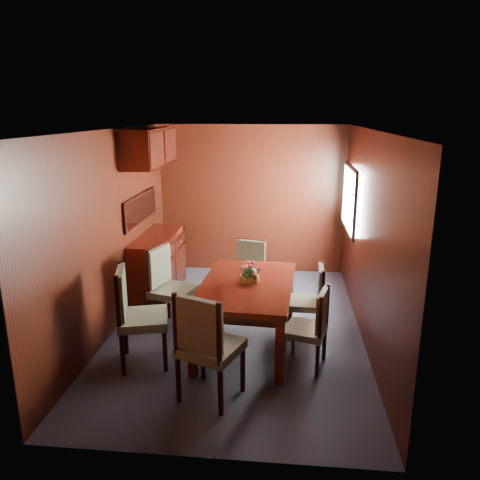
# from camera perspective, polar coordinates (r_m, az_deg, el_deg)

# --- Properties ---
(ground) EXTENTS (4.50, 4.50, 0.00)m
(ground) POSITION_cam_1_polar(r_m,az_deg,el_deg) (5.89, -0.32, -10.74)
(ground) COLOR #313342
(ground) RESTS_ON ground
(room_shell) EXTENTS (3.06, 4.52, 2.41)m
(room_shell) POSITION_cam_1_polar(r_m,az_deg,el_deg) (5.71, -1.03, 5.68)
(room_shell) COLOR black
(room_shell) RESTS_ON ground
(sideboard) EXTENTS (0.48, 1.40, 0.90)m
(sideboard) POSITION_cam_1_polar(r_m,az_deg,el_deg) (6.86, -9.88, -3.05)
(sideboard) COLOR black
(sideboard) RESTS_ON ground
(dining_table) EXTENTS (1.10, 1.66, 0.75)m
(dining_table) POSITION_cam_1_polar(r_m,az_deg,el_deg) (5.26, 0.85, -6.34)
(dining_table) COLOR black
(dining_table) RESTS_ON ground
(chair_left_near) EXTENTS (0.61, 0.62, 1.08)m
(chair_left_near) POSITION_cam_1_polar(r_m,az_deg,el_deg) (5.02, -12.74, -8.43)
(chair_left_near) COLOR black
(chair_left_near) RESTS_ON ground
(chair_left_far) EXTENTS (0.59, 0.60, 1.03)m
(chair_left_far) POSITION_cam_1_polar(r_m,az_deg,el_deg) (5.79, -8.79, -5.21)
(chair_left_far) COLOR black
(chair_left_far) RESTS_ON ground
(chair_right_near) EXTENTS (0.49, 0.51, 0.88)m
(chair_right_near) POSITION_cam_1_polar(r_m,az_deg,el_deg) (4.93, 8.79, -10.11)
(chair_right_near) COLOR black
(chair_right_near) RESTS_ON ground
(chair_right_far) EXTENTS (0.41, 0.43, 0.88)m
(chair_right_far) POSITION_cam_1_polar(r_m,az_deg,el_deg) (5.60, 8.73, -6.87)
(chair_right_far) COLOR black
(chair_right_far) RESTS_ON ground
(chair_head) EXTENTS (0.66, 0.65, 1.08)m
(chair_head) POSITION_cam_1_polar(r_m,az_deg,el_deg) (4.30, -4.21, -12.29)
(chair_head) COLOR black
(chair_head) RESTS_ON ground
(chair_foot) EXTENTS (0.52, 0.51, 0.91)m
(chair_foot) POSITION_cam_1_polar(r_m,az_deg,el_deg) (6.42, 1.12, -3.62)
(chair_foot) COLOR black
(chair_foot) RESTS_ON ground
(flower_centerpiece) EXTENTS (0.24, 0.24, 0.24)m
(flower_centerpiece) POSITION_cam_1_polar(r_m,az_deg,el_deg) (5.24, 1.15, -3.84)
(flower_centerpiece) COLOR #BD7639
(flower_centerpiece) RESTS_ON dining_table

